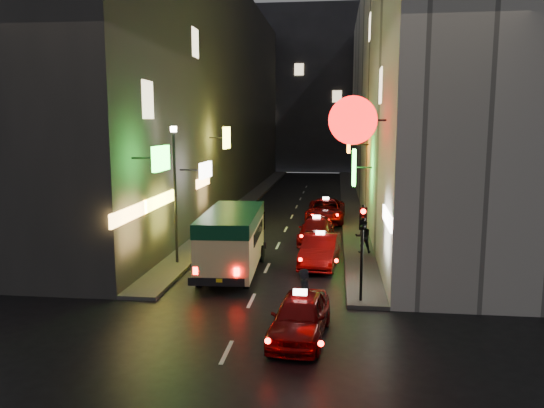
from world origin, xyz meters
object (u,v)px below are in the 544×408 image
at_px(pedestrian_crossing, 305,293).
at_px(lamp_post, 175,185).
at_px(traffic_light, 363,232).
at_px(taxi_near, 300,313).
at_px(minibus, 232,234).

distance_m(pedestrian_crossing, lamp_post, 9.50).
xyz_separation_m(traffic_light, lamp_post, (-8.20, 4.53, 1.04)).
distance_m(pedestrian_crossing, traffic_light, 3.24).
distance_m(taxi_near, lamp_post, 10.32).
height_order(traffic_light, lamp_post, lamp_post).
height_order(minibus, pedestrian_crossing, minibus).
bearing_deg(pedestrian_crossing, lamp_post, 33.55).
height_order(taxi_near, lamp_post, lamp_post).
xyz_separation_m(taxi_near, lamp_post, (-6.21, 7.69, 2.93)).
relative_size(minibus, traffic_light, 1.85).
bearing_deg(taxi_near, minibus, 116.93).
xyz_separation_m(minibus, pedestrian_crossing, (3.51, -5.63, -0.67)).
relative_size(traffic_light, lamp_post, 0.56).
relative_size(minibus, pedestrian_crossing, 3.06).
height_order(pedestrian_crossing, lamp_post, lamp_post).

